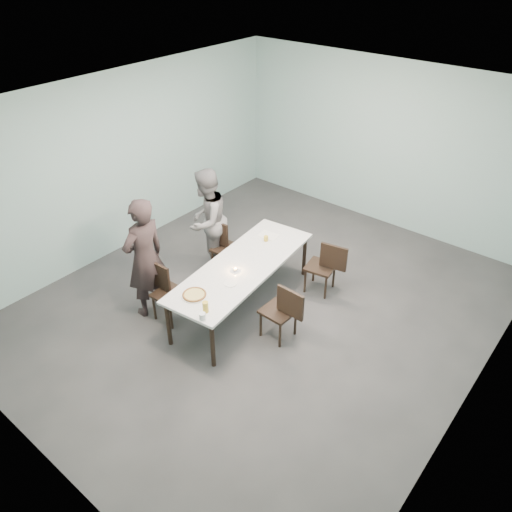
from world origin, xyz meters
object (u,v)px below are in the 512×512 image
Objects in this scene: beer_glass at (205,307)px; amber_tumbler at (266,238)px; chair_near_right at (283,309)px; side_plate at (231,283)px; chair_far_right at (326,264)px; water_tumbler at (202,316)px; chair_far_left at (223,244)px; chair_near_left at (165,288)px; diner_near at (145,258)px; diner_far at (207,220)px; tealight at (235,270)px; table at (242,268)px; pizza at (194,295)px.

beer_glass is 1.88× the size of amber_tumbler.
side_plate is at bearing 22.14° from chair_near_right.
chair_far_right is 2.33m from water_tumbler.
chair_far_left is at bearing -20.49° from chair_near_right.
chair_near_left is 1.01m from side_plate.
chair_far_right is at bearing 50.93° from chair_near_left.
diner_near reaches higher than chair_near_left.
diner_far is at bearing -172.98° from diner_near.
diner_far reaches higher than chair_far_right.
chair_far_left is 0.51× the size of diner_far.
tealight is at bearing -42.32° from chair_far_left.
chair_far_right is at bearing 55.60° from table.
pizza is (1.13, -1.41, -0.09)m from diner_far.
water_tumbler is at bearing -73.99° from side_plate.
chair_far_left is 2.17m from water_tumbler.
chair_near_left is 0.51× the size of diner_far.
table is at bearing 48.19° from chair_near_left.
pizza is (0.99, -0.02, -0.15)m from diner_near.
table is 7.89× the size of pizza.
beer_glass is at bearing -57.39° from chair_far_left.
chair_near_right is (0.87, -0.18, -0.19)m from table.
pizza is at bearing -8.95° from chair_near_left.
beer_glass reaches higher than chair_far_right.
beer_glass is 1.86m from amber_tumbler.
side_plate is at bearing 41.12° from diner_far.
beer_glass is (0.32, -1.08, 0.13)m from table.
chair_near_right is at bearing 85.43° from chair_far_right.
diner_near is 1.39m from diner_far.
pizza is 0.37m from beer_glass.
diner_far is at bearing 7.40° from chair_far_right.
diner_far is 1.60m from side_plate.
amber_tumbler is (0.57, 1.59, 0.29)m from chair_near_left.
chair_far_right is 2.56× the size of pizza.
chair_near_left is at bearing 162.62° from water_tumbler.
table is 1.38m from diner_near.
chair_near_right is (1.75, -0.72, 0.00)m from chair_far_left.
chair_far_right is at bearing 140.05° from diner_near.
tealight is (1.17, -0.65, -0.09)m from diner_far.
chair_far_right reaches higher than amber_tumbler.
diner_near is (-0.29, -0.06, 0.42)m from chair_near_left.
table is 1.46× the size of diner_near.
diner_far is at bearing 105.88° from chair_near_left.
water_tumbler is (0.07, -0.13, -0.03)m from beer_glass.
side_plate is 0.66m from beer_glass.
chair_far_right is at bearing -82.16° from chair_near_right.
diner_far is (-0.27, -0.07, 0.36)m from chair_far_left.
pizza is at bearing -110.61° from side_plate.
chair_far_left is 0.81m from amber_tumbler.
water_tumbler is (0.39, -1.21, 0.10)m from table.
diner_near is 5.39× the size of pizza.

